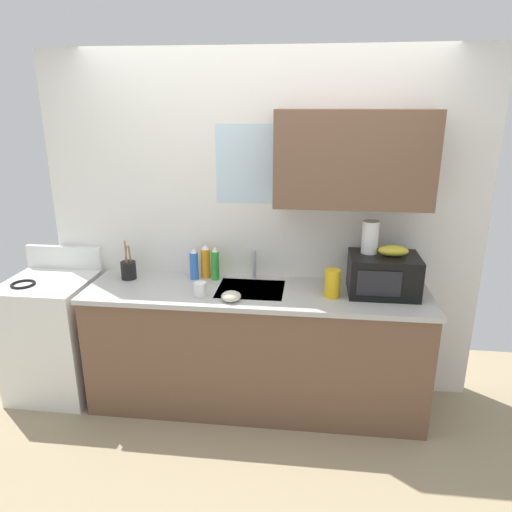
{
  "coord_description": "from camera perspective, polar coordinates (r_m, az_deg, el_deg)",
  "views": [
    {
      "loc": [
        0.36,
        -3.02,
        2.14
      ],
      "look_at": [
        0.0,
        0.0,
        1.15
      ],
      "focal_mm": 33.27,
      "sensor_mm": 36.0,
      "label": 1
    }
  ],
  "objects": [
    {
      "name": "small_bowl",
      "position": [
        3.11,
        -3.01,
        -4.85
      ],
      "size": [
        0.13,
        0.13,
        0.06
      ],
      "primitive_type": "ellipsoid",
      "color": "beige",
      "rests_on": "counter_unit"
    },
    {
      "name": "counter_unit",
      "position": [
        3.48,
        -0.01,
        -10.9
      ],
      "size": [
        2.39,
        0.63,
        0.9
      ],
      "color": "brown",
      "rests_on": "ground"
    },
    {
      "name": "microwave",
      "position": [
        3.3,
        15.05,
        -2.18
      ],
      "size": [
        0.46,
        0.35,
        0.27
      ],
      "color": "black",
      "rests_on": "counter_unit"
    },
    {
      "name": "mug_white",
      "position": [
        3.2,
        -6.73,
        -3.98
      ],
      "size": [
        0.08,
        0.08,
        0.09
      ],
      "primitive_type": "cylinder",
      "color": "white",
      "rests_on": "counter_unit"
    },
    {
      "name": "utensil_crock",
      "position": [
        3.6,
        -15.08,
        -1.58
      ],
      "size": [
        0.11,
        0.11,
        0.3
      ],
      "color": "black",
      "rests_on": "counter_unit"
    },
    {
      "name": "dish_soap_bottle_blue",
      "position": [
        3.49,
        -7.46,
        -1.02
      ],
      "size": [
        0.06,
        0.06,
        0.24
      ],
      "color": "blue",
      "rests_on": "counter_unit"
    },
    {
      "name": "dish_soap_bottle_green",
      "position": [
        3.46,
        -4.93,
        -0.98
      ],
      "size": [
        0.06,
        0.06,
        0.25
      ],
      "color": "green",
      "rests_on": "counter_unit"
    },
    {
      "name": "dish_soap_bottle_orange",
      "position": [
        3.51,
        -6.09,
        -0.71
      ],
      "size": [
        0.07,
        0.07,
        0.25
      ],
      "color": "orange",
      "rests_on": "counter_unit"
    },
    {
      "name": "sink_faucet",
      "position": [
        3.48,
        -0.2,
        -0.99
      ],
      "size": [
        0.03,
        0.03,
        0.22
      ],
      "primitive_type": "cylinder",
      "color": "#B2B5BA",
      "rests_on": "counter_unit"
    },
    {
      "name": "banana_bunch",
      "position": [
        3.26,
        16.16,
        0.61
      ],
      "size": [
        0.2,
        0.11,
        0.07
      ],
      "primitive_type": "ellipsoid",
      "color": "gold",
      "rests_on": "microwave"
    },
    {
      "name": "stove_range",
      "position": [
        3.95,
        -23.03,
        -8.75
      ],
      "size": [
        0.6,
        0.6,
        1.08
      ],
      "color": "white",
      "rests_on": "ground"
    },
    {
      "name": "cereal_canister",
      "position": [
        3.19,
        9.18,
        -3.26
      ],
      "size": [
        0.1,
        0.1,
        0.19
      ],
      "primitive_type": "cylinder",
      "color": "gold",
      "rests_on": "counter_unit"
    },
    {
      "name": "kitchen_wall_assembly",
      "position": [
        3.43,
        2.69,
        4.89
      ],
      "size": [
        3.16,
        0.42,
        2.5
      ],
      "color": "white",
      "rests_on": "ground"
    },
    {
      "name": "paper_towel_roll",
      "position": [
        3.26,
        13.55,
        2.23
      ],
      "size": [
        0.11,
        0.11,
        0.22
      ],
      "primitive_type": "cylinder",
      "color": "white",
      "rests_on": "microwave"
    }
  ]
}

